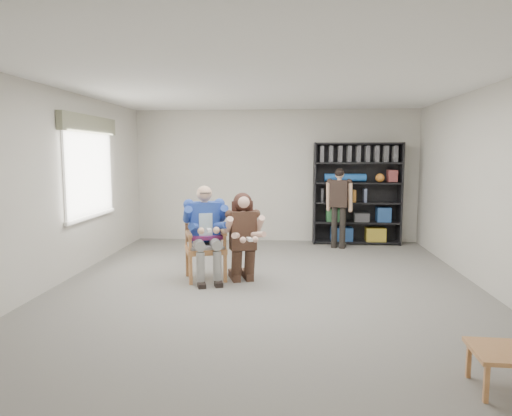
# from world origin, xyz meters

# --- Properties ---
(room_shell) EXTENTS (6.00, 7.00, 2.80)m
(room_shell) POSITION_xyz_m (0.00, 0.00, 1.40)
(room_shell) COLOR beige
(room_shell) RESTS_ON ground
(floor) EXTENTS (6.00, 7.00, 0.01)m
(floor) POSITION_xyz_m (0.00, 0.00, 0.00)
(floor) COLOR slate
(floor) RESTS_ON ground
(window_left) EXTENTS (0.16, 2.00, 1.75)m
(window_left) POSITION_xyz_m (-2.95, 1.00, 1.63)
(window_left) COLOR white
(window_left) RESTS_ON room_shell
(armchair) EXTENTS (0.79, 0.78, 1.09)m
(armchair) POSITION_xyz_m (-0.93, 0.33, 0.54)
(armchair) COLOR #AA6631
(armchair) RESTS_ON floor
(seated_man) EXTENTS (0.85, 1.00, 1.42)m
(seated_man) POSITION_xyz_m (-0.93, 0.33, 0.71)
(seated_man) COLOR #183F9B
(seated_man) RESTS_ON floor
(kneeling_woman) EXTENTS (0.79, 1.00, 1.30)m
(kneeling_woman) POSITION_xyz_m (-0.35, 0.21, 0.65)
(kneeling_woman) COLOR #37211D
(kneeling_woman) RESTS_ON floor
(bookshelf) EXTENTS (1.80, 0.38, 2.10)m
(bookshelf) POSITION_xyz_m (1.70, 3.28, 1.05)
(bookshelf) COLOR black
(bookshelf) RESTS_ON floor
(standing_man) EXTENTS (0.55, 0.41, 1.59)m
(standing_man) POSITION_xyz_m (1.28, 2.77, 0.80)
(standing_man) COLOR black
(standing_man) RESTS_ON floor
(side_table) EXTENTS (0.52, 0.52, 0.34)m
(side_table) POSITION_xyz_m (2.01, -2.71, 0.17)
(side_table) COLOR #AA6631
(side_table) RESTS_ON floor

